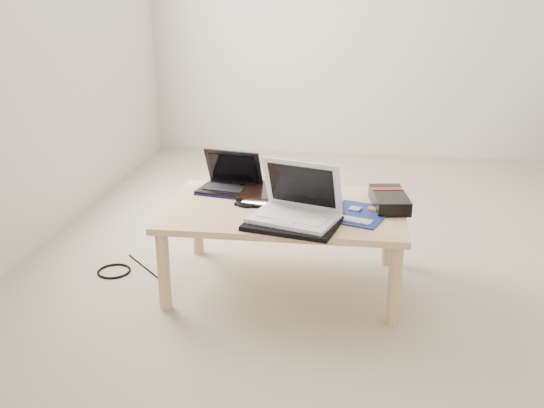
# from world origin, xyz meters

# --- Properties ---
(ground) EXTENTS (4.00, 4.00, 0.00)m
(ground) POSITION_xyz_m (0.00, 0.00, 0.00)
(ground) COLOR #AFA28E
(ground) RESTS_ON ground
(coffee_table) EXTENTS (1.10, 0.70, 0.40)m
(coffee_table) POSITION_xyz_m (-0.60, -0.50, 0.35)
(coffee_table) COLOR #D4AF7F
(coffee_table) RESTS_ON ground
(book) EXTENTS (0.36, 0.31, 0.03)m
(book) POSITION_xyz_m (-0.65, -0.36, 0.42)
(book) COLOR black
(book) RESTS_ON coffee_table
(netbook) EXTENTS (0.33, 0.26, 0.20)m
(netbook) POSITION_xyz_m (-0.89, -0.30, 0.44)
(netbook) COLOR black
(netbook) RESTS_ON coffee_table
(tablet) EXTENTS (0.31, 0.26, 0.01)m
(tablet) POSITION_xyz_m (-0.67, -0.44, 0.41)
(tablet) COLOR black
(tablet) RESTS_ON coffee_table
(remote) EXTENTS (0.06, 0.24, 0.02)m
(remote) POSITION_xyz_m (-0.36, -0.47, 0.41)
(remote) COLOR #B2B2B6
(remote) RESTS_ON coffee_table
(neoprene_sleeve) EXTENTS (0.43, 0.36, 0.02)m
(neoprene_sleeve) POSITION_xyz_m (-0.54, -0.73, 0.41)
(neoprene_sleeve) COLOR black
(neoprene_sleeve) RESTS_ON coffee_table
(white_laptop) EXTENTS (0.41, 0.35, 0.25)m
(white_laptop) POSITION_xyz_m (-0.52, -0.68, 0.47)
(white_laptop) COLOR white
(white_laptop) RESTS_ON neoprene_sleeve
(motherboard) EXTENTS (0.33, 0.36, 0.01)m
(motherboard) POSITION_xyz_m (-0.26, -0.56, 0.40)
(motherboard) COLOR navy
(motherboard) RESTS_ON coffee_table
(gpu_box) EXTENTS (0.19, 0.31, 0.07)m
(gpu_box) POSITION_xyz_m (-0.12, -0.43, 0.43)
(gpu_box) COLOR black
(gpu_box) RESTS_ON coffee_table
(cable_coil) EXTENTS (0.14, 0.14, 0.01)m
(cable_coil) POSITION_xyz_m (-0.77, -0.49, 0.41)
(cable_coil) COLOR black
(cable_coil) RESTS_ON coffee_table
(floor_cable_coil) EXTENTS (0.21, 0.21, 0.01)m
(floor_cable_coil) POSITION_xyz_m (-1.46, -0.49, 0.01)
(floor_cable_coil) COLOR black
(floor_cable_coil) RESTS_ON ground
(floor_cable_trail) EXTENTS (0.24, 0.25, 0.01)m
(floor_cable_trail) POSITION_xyz_m (-1.34, -0.41, 0.00)
(floor_cable_trail) COLOR black
(floor_cable_trail) RESTS_ON ground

